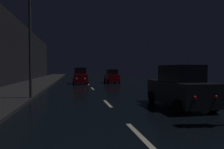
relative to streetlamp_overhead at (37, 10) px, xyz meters
The scene contains 8 objects.
ground 15.75m from the streetlamp_overhead, 74.53° to the left, with size 25.31×84.00×0.02m, color black.
sidewalk_left 15.43m from the streetlamp_overhead, 100.01° to the left, with size 4.40×84.00×0.15m, color #28282B.
building_facade_left 11.98m from the streetlamp_overhead, 115.44° to the left, with size 0.80×63.00×8.23m, color black.
lane_centerline 8.13m from the streetlamp_overhead, 49.42° to the left, with size 0.16×24.13×0.01m.
streetlamp_overhead is the anchor object (origin of this frame).
car_approaching_headlights 14.03m from the streetlamp_overhead, 76.89° to the left, with size 1.89×4.09×2.06m.
car_parked_right_far 16.13m from the streetlamp_overhead, 61.84° to the left, with size 1.69×3.66×1.84m.
car_parked_right_near 9.32m from the streetlamp_overhead, 26.70° to the right, with size 1.90×4.12×2.08m.
Camera 1 is at (-1.84, -2.30, 1.88)m, focal length 31.40 mm.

